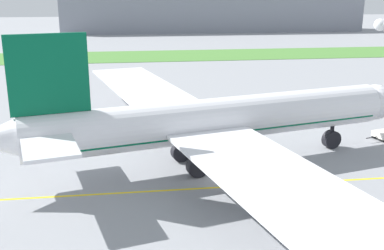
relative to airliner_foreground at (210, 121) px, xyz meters
name	(u,v)px	position (x,y,z in m)	size (l,w,h in m)	color
ground_plane	(215,180)	(-0.19, -4.31, -5.29)	(600.00, 600.00, 0.00)	gray
apron_taxi_line	(219,187)	(-0.19, -6.27, -5.29)	(280.00, 0.36, 0.01)	yellow
grass_median_strip	(157,56)	(-0.19, 90.92, -5.24)	(320.00, 24.00, 0.10)	#4C8438
airliner_foreground	(210,121)	(0.00, 0.00, 0.00)	(49.88, 80.90, 15.59)	white
ground_crew_wingwalker_port	(367,224)	(10.06, -17.51, -4.29)	(0.52, 0.42, 1.65)	black
terminal_building	(214,12)	(31.49, 169.92, 3.71)	(137.00, 20.00, 18.00)	gray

